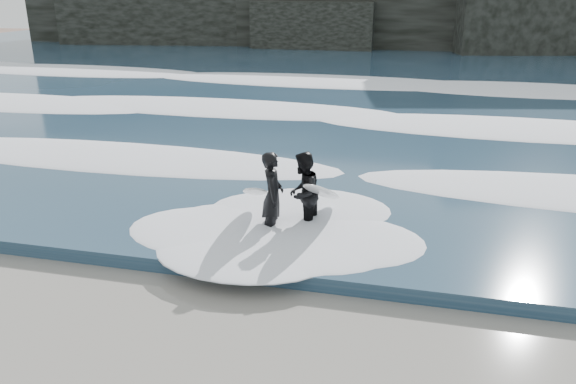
# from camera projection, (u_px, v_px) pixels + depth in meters

# --- Properties ---
(sea) EXTENTS (90.00, 52.00, 0.30)m
(sea) POSITION_uv_depth(u_px,v_px,m) (403.00, 75.00, 33.60)
(sea) COLOR #243E54
(sea) RESTS_ON ground
(foam_near) EXTENTS (60.00, 3.20, 0.20)m
(foam_near) POSITION_uv_depth(u_px,v_px,m) (370.00, 172.00, 15.27)
(foam_near) COLOR white
(foam_near) RESTS_ON sea
(foam_mid) EXTENTS (60.00, 4.00, 0.24)m
(foam_mid) POSITION_uv_depth(u_px,v_px,m) (388.00, 116.00, 21.65)
(foam_mid) COLOR white
(foam_mid) RESTS_ON sea
(foam_far) EXTENTS (60.00, 4.80, 0.30)m
(foam_far) POSITION_uv_depth(u_px,v_px,m) (400.00, 80.00, 29.85)
(foam_far) COLOR white
(foam_far) RESTS_ON sea
(surfer_left) EXTENTS (1.15, 1.88, 1.92)m
(surfer_left) POSITION_uv_depth(u_px,v_px,m) (270.00, 195.00, 11.92)
(surfer_left) COLOR black
(surfer_left) RESTS_ON ground
(surfer_right) EXTENTS (1.21, 2.08, 1.84)m
(surfer_right) POSITION_uv_depth(u_px,v_px,m) (305.00, 193.00, 12.13)
(surfer_right) COLOR black
(surfer_right) RESTS_ON ground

